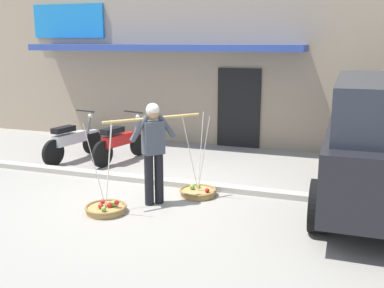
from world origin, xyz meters
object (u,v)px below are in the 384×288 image
fruit_vendor (153,147)px  motorcycle_nearest_shop (72,141)px  motorcycle_second_in_row (120,142)px  fruit_basket_right_side (198,191)px  fruit_basket_left_side (106,208)px

fruit_vendor → motorcycle_nearest_shop: (-2.92, 2.01, -0.52)m
motorcycle_second_in_row → fruit_vendor: bearing=-51.0°
motorcycle_nearest_shop → motorcycle_second_in_row: same height
motorcycle_nearest_shop → motorcycle_second_in_row: 1.13m
fruit_vendor → fruit_basket_right_side: (0.56, 0.63, -0.90)m
fruit_vendor → fruit_basket_right_side: size_ratio=1.17×
motorcycle_nearest_shop → motorcycle_second_in_row: bearing=12.5°
fruit_basket_left_side → motorcycle_second_in_row: 3.17m
motorcycle_nearest_shop → fruit_vendor: bearing=-34.5°
fruit_vendor → motorcycle_second_in_row: 2.95m
fruit_vendor → motorcycle_second_in_row: size_ratio=0.95×
fruit_vendor → motorcycle_nearest_shop: 3.59m
motorcycle_nearest_shop → motorcycle_second_in_row: (1.10, 0.24, 0.00)m
fruit_vendor → fruit_basket_right_side: 1.24m
motorcycle_nearest_shop → motorcycle_second_in_row: size_ratio=1.01×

